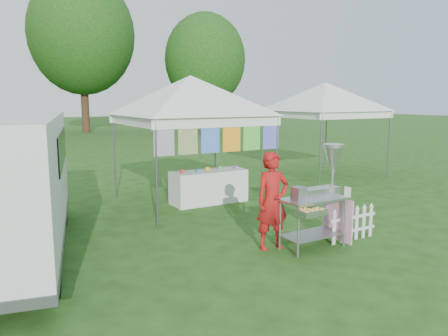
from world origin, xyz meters
TOP-DOWN VIEW (x-y plane):
  - ground at (0.00, 0.00)m, footprint 120.00×120.00m
  - canopy_main at (0.00, 3.49)m, footprint 4.24×4.24m
  - canopy_right at (5.50, 5.00)m, footprint 4.24×4.24m
  - tree_mid at (3.00, 28.00)m, footprint 7.60×7.60m
  - tree_right at (10.00, 22.00)m, footprint 5.60×5.60m
  - donut_cart at (0.56, -0.33)m, footprint 1.23×0.87m
  - vendor at (-0.22, -0.02)m, footprint 0.62×0.44m
  - picket_fence at (1.25, -0.40)m, footprint 1.08×0.04m
  - display_table at (0.41, 3.40)m, footprint 1.80×0.70m

SIDE VIEW (x-z plane):
  - ground at x=0.00m, z-range 0.00..0.00m
  - picket_fence at x=1.25m, z-range 0.01..0.57m
  - display_table at x=0.41m, z-range 0.00..0.78m
  - vendor at x=-0.22m, z-range 0.00..1.62m
  - donut_cart at x=0.56m, z-range 0.15..1.87m
  - canopy_main at x=0.00m, z-range 1.26..4.71m
  - canopy_right at x=5.50m, z-range 1.27..4.72m
  - tree_right at x=10.00m, z-range 0.97..9.39m
  - tree_mid at x=3.00m, z-range 1.38..12.90m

